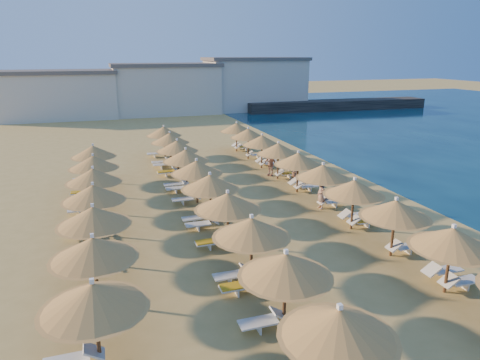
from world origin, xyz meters
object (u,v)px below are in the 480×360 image
object	(u,v)px
beachgoer_a	(321,195)
beachgoer_c	(270,164)
jetty	(337,105)
parasol_row_west	(210,183)
parasol_row_east	(323,172)
beachgoer_b	(293,170)

from	to	relation	value
beachgoer_a	beachgoer_c	world-z (taller)	beachgoer_c
beachgoer_a	beachgoer_c	size ratio (longest dim) A/B	0.97
jetty	parasol_row_west	distance (m)	50.89
beachgoer_a	beachgoer_c	bearing A→B (deg)	-176.86
jetty	parasol_row_east	size ratio (longest dim) A/B	0.85
beachgoer_b	beachgoer_c	xyz separation A→B (m)	(-0.96, 1.88, 0.05)
parasol_row_east	jetty	bearing A→B (deg)	58.40
parasol_row_west	beachgoer_b	size ratio (longest dim) A/B	21.29
beachgoer_a	beachgoer_b	bearing A→B (deg)	173.61
parasol_row_west	beachgoer_c	size ratio (longest dim) A/B	20.06
jetty	parasol_row_east	distance (m)	47.12
parasol_row_west	beachgoer_b	distance (m)	9.31
parasol_row_east	parasol_row_west	bearing A→B (deg)	180.00
parasol_row_west	beachgoer_c	bearing A→B (deg)	49.01
parasol_row_east	parasol_row_west	world-z (taller)	same
beachgoer_a	beachgoer_c	xyz separation A→B (m)	(-0.14, 7.41, 0.03)
jetty	beachgoer_c	bearing A→B (deg)	-124.84
jetty	parasol_row_west	size ratio (longest dim) A/B	0.85
beachgoer_b	parasol_row_west	bearing A→B (deg)	-54.21
parasol_row_west	beachgoer_a	world-z (taller)	parasol_row_west
parasol_row_east	beachgoer_b	world-z (taller)	parasol_row_east
parasol_row_west	beachgoer_c	distance (m)	9.88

